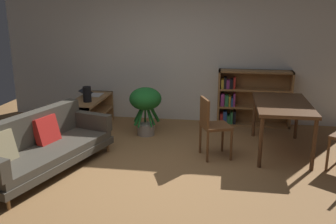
# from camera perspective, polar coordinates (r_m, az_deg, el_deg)

# --- Properties ---
(ground_plane) EXTENTS (8.16, 8.16, 0.00)m
(ground_plane) POSITION_cam_1_polar(r_m,az_deg,el_deg) (4.95, -3.02, -9.89)
(ground_plane) COLOR #9E7042
(back_wall_panel) EXTENTS (6.80, 0.10, 2.70)m
(back_wall_panel) POSITION_cam_1_polar(r_m,az_deg,el_deg) (7.17, 1.30, 9.38)
(back_wall_panel) COLOR silver
(back_wall_panel) RESTS_ON ground_plane
(fabric_couch) EXTENTS (1.35, 2.20, 0.76)m
(fabric_couch) POSITION_cam_1_polar(r_m,az_deg,el_deg) (5.28, -19.15, -4.91)
(fabric_couch) COLOR olive
(fabric_couch) RESTS_ON ground_plane
(media_console) EXTENTS (0.48, 1.32, 0.57)m
(media_console) POSITION_cam_1_polar(r_m,az_deg,el_deg) (6.89, -11.90, -0.28)
(media_console) COLOR olive
(media_console) RESTS_ON ground_plane
(open_laptop) EXTENTS (0.39, 0.30, 0.11)m
(open_laptop) POSITION_cam_1_polar(r_m,az_deg,el_deg) (7.06, -11.59, 2.76)
(open_laptop) COLOR silver
(open_laptop) RESTS_ON media_console
(desk_speaker) EXTENTS (0.14, 0.14, 0.27)m
(desk_speaker) POSITION_cam_1_polar(r_m,az_deg,el_deg) (6.55, -12.33, 2.68)
(desk_speaker) COLOR black
(desk_speaker) RESTS_ON media_console
(potted_floor_plant) EXTENTS (0.55, 0.55, 0.84)m
(potted_floor_plant) POSITION_cam_1_polar(r_m,az_deg,el_deg) (6.35, -3.48, 1.38)
(potted_floor_plant) COLOR #9E9389
(potted_floor_plant) RESTS_ON ground_plane
(dining_table) EXTENTS (0.80, 1.41, 0.77)m
(dining_table) POSITION_cam_1_polar(r_m,az_deg,el_deg) (5.81, 17.17, 0.61)
(dining_table) COLOR #56351E
(dining_table) RESTS_ON ground_plane
(dining_chair_near) EXTENTS (0.51, 0.51, 0.90)m
(dining_chair_near) POSITION_cam_1_polar(r_m,az_deg,el_deg) (5.42, 6.72, -1.79)
(dining_chair_near) COLOR brown
(dining_chair_near) RESTS_ON ground_plane
(bookshelf) EXTENTS (1.34, 0.29, 1.04)m
(bookshelf) POSITION_cam_1_polar(r_m,az_deg,el_deg) (7.10, 12.33, 2.04)
(bookshelf) COLOR olive
(bookshelf) RESTS_ON ground_plane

